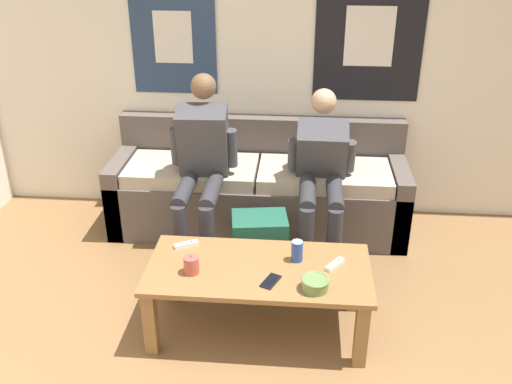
% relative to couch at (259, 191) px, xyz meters
% --- Properties ---
extents(wall_back, '(10.00, 0.07, 2.55)m').
position_rel_couch_xyz_m(wall_back, '(0.10, 0.35, 0.98)').
color(wall_back, silver).
rests_on(wall_back, ground_plane).
extents(couch, '(2.19, 0.68, 0.80)m').
position_rel_couch_xyz_m(couch, '(0.00, 0.00, 0.00)').
color(couch, '#564C47').
rests_on(couch, ground_plane).
extents(coffee_table, '(1.25, 0.59, 0.43)m').
position_rel_couch_xyz_m(coffee_table, '(0.10, -1.23, 0.07)').
color(coffee_table, olive).
rests_on(coffee_table, ground_plane).
extents(person_seated_adult, '(0.47, 0.87, 1.23)m').
position_rel_couch_xyz_m(person_seated_adult, '(-0.36, -0.37, 0.38)').
color(person_seated_adult, '#2D2D33').
rests_on(person_seated_adult, ground_plane).
extents(person_seated_teen, '(0.47, 0.92, 1.12)m').
position_rel_couch_xyz_m(person_seated_teen, '(0.45, -0.34, 0.33)').
color(person_seated_teen, '#2D2D33').
rests_on(person_seated_teen, ground_plane).
extents(backpack, '(0.39, 0.34, 0.43)m').
position_rel_couch_xyz_m(backpack, '(0.06, -0.66, -0.09)').
color(backpack, '#1E5642').
rests_on(backpack, ground_plane).
extents(ceramic_bowl, '(0.15, 0.15, 0.07)m').
position_rel_couch_xyz_m(ceramic_bowl, '(0.41, -1.40, 0.18)').
color(ceramic_bowl, '#607F47').
rests_on(ceramic_bowl, coffee_table).
extents(pillar_candle, '(0.08, 0.08, 0.11)m').
position_rel_couch_xyz_m(pillar_candle, '(-0.26, -1.31, 0.19)').
color(pillar_candle, '#B24C42').
rests_on(pillar_candle, coffee_table).
extents(drink_can_blue, '(0.07, 0.07, 0.12)m').
position_rel_couch_xyz_m(drink_can_blue, '(0.31, -1.14, 0.20)').
color(drink_can_blue, '#28479E').
rests_on(drink_can_blue, coffee_table).
extents(game_controller_near_left, '(0.11, 0.14, 0.03)m').
position_rel_couch_xyz_m(game_controller_near_left, '(0.52, -1.18, 0.15)').
color(game_controller_near_left, white).
rests_on(game_controller_near_left, coffee_table).
extents(game_controller_near_right, '(0.14, 0.10, 0.03)m').
position_rel_couch_xyz_m(game_controller_near_right, '(-0.34, -1.04, 0.15)').
color(game_controller_near_right, white).
rests_on(game_controller_near_right, coffee_table).
extents(cell_phone, '(0.12, 0.15, 0.01)m').
position_rel_couch_xyz_m(cell_phone, '(0.18, -1.36, 0.14)').
color(cell_phone, black).
rests_on(cell_phone, coffee_table).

